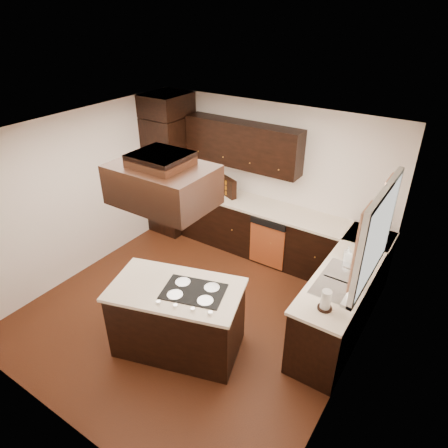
{
  "coord_description": "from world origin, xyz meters",
  "views": [
    {
      "loc": [
        2.72,
        -3.36,
        3.83
      ],
      "look_at": [
        0.1,
        0.6,
        1.15
      ],
      "focal_mm": 32.0,
      "sensor_mm": 36.0,
      "label": 1
    }
  ],
  "objects": [
    {
      "name": "floor",
      "position": [
        0.0,
        0.0,
        -0.01
      ],
      "size": [
        4.2,
        4.2,
        0.02
      ],
      "primitive_type": "cube",
      "color": "#602D16",
      "rests_on": "ground"
    },
    {
      "name": "ceiling",
      "position": [
        0.0,
        0.0,
        2.51
      ],
      "size": [
        4.2,
        4.2,
        0.02
      ],
      "primitive_type": "cube",
      "color": "silver",
      "rests_on": "ground"
    },
    {
      "name": "wall_back",
      "position": [
        0.0,
        2.11,
        1.25
      ],
      "size": [
        4.2,
        0.02,
        2.5
      ],
      "primitive_type": "cube",
      "color": "white",
      "rests_on": "ground"
    },
    {
      "name": "wall_front",
      "position": [
        0.0,
        -2.11,
        1.25
      ],
      "size": [
        4.2,
        0.02,
        2.5
      ],
      "primitive_type": "cube",
      "color": "white",
      "rests_on": "ground"
    },
    {
      "name": "wall_left",
      "position": [
        -2.11,
        0.0,
        1.25
      ],
      "size": [
        0.02,
        4.2,
        2.5
      ],
      "primitive_type": "cube",
      "color": "white",
      "rests_on": "ground"
    },
    {
      "name": "wall_right",
      "position": [
        2.11,
        0.0,
        1.25
      ],
      "size": [
        0.02,
        4.2,
        2.5
      ],
      "primitive_type": "cube",
      "color": "white",
      "rests_on": "ground"
    },
    {
      "name": "oven_column",
      "position": [
        -1.78,
        1.71,
        1.06
      ],
      "size": [
        0.65,
        0.75,
        2.12
      ],
      "primitive_type": "cube",
      "color": "black",
      "rests_on": "floor"
    },
    {
      "name": "wall_oven_face",
      "position": [
        -1.43,
        1.71,
        1.12
      ],
      "size": [
        0.05,
        0.62,
        0.78
      ],
      "primitive_type": "cube",
      "color": "#AF5026",
      "rests_on": "oven_column"
    },
    {
      "name": "base_cabinets_back",
      "position": [
        0.03,
        1.8,
        0.44
      ],
      "size": [
        2.93,
        0.6,
        0.88
      ],
      "primitive_type": "cube",
      "color": "black",
      "rests_on": "floor"
    },
    {
      "name": "base_cabinets_right",
      "position": [
        1.8,
        0.9,
        0.44
      ],
      "size": [
        0.6,
        2.4,
        0.88
      ],
      "primitive_type": "cube",
      "color": "black",
      "rests_on": "floor"
    },
    {
      "name": "countertop_back",
      "position": [
        0.03,
        1.79,
        0.9
      ],
      "size": [
        2.93,
        0.63,
        0.04
      ],
      "primitive_type": "cube",
      "color": "#F7E5C8",
      "rests_on": "base_cabinets_back"
    },
    {
      "name": "countertop_right",
      "position": [
        1.79,
        0.9,
        0.9
      ],
      "size": [
        0.63,
        2.4,
        0.04
      ],
      "primitive_type": "cube",
      "color": "#F7E5C8",
      "rests_on": "base_cabinets_right"
    },
    {
      "name": "upper_cabinets",
      "position": [
        -0.43,
        1.93,
        1.81
      ],
      "size": [
        2.0,
        0.34,
        0.72
      ],
      "primitive_type": "cube",
      "color": "black",
      "rests_on": "wall_back"
    },
    {
      "name": "dishwasher_front",
      "position": [
        0.33,
        1.5,
        0.4
      ],
      "size": [
        0.6,
        0.05,
        0.72
      ],
      "primitive_type": "cube",
      "color": "#AF5026",
      "rests_on": "floor"
    },
    {
      "name": "window_frame",
      "position": [
        2.07,
        0.55,
        1.65
      ],
      "size": [
        0.06,
        1.32,
        1.12
      ],
      "primitive_type": "cube",
      "color": "silver",
      "rests_on": "wall_right"
    },
    {
      "name": "window_pane",
      "position": [
        2.1,
        0.55,
        1.65
      ],
      "size": [
        0.0,
        1.2,
        1.0
      ],
      "primitive_type": "cube",
      "color": "white",
      "rests_on": "wall_right"
    },
    {
      "name": "curtain_left",
      "position": [
        2.01,
        0.13,
        1.7
      ],
      "size": [
        0.02,
        0.34,
        0.9
      ],
      "primitive_type": "cube",
      "color": "beige",
      "rests_on": "wall_right"
    },
    {
      "name": "curtain_right",
      "position": [
        2.01,
        0.97,
        1.7
      ],
      "size": [
        0.02,
        0.34,
        0.9
      ],
      "primitive_type": "cube",
      "color": "beige",
      "rests_on": "wall_right"
    },
    {
      "name": "sink_rim",
      "position": [
        1.8,
        0.55,
        0.92
      ],
      "size": [
        0.52,
        0.84,
        0.01
      ],
      "primitive_type": "cube",
      "color": "silver",
      "rests_on": "countertop_right"
    },
    {
      "name": "island",
      "position": [
        0.24,
        -0.63,
        0.44
      ],
      "size": [
        1.65,
        1.21,
        0.88
      ],
      "primitive_type": "cube",
      "rotation": [
        0.0,
        0.0,
        0.3
      ],
      "color": "black",
      "rests_on": "floor"
    },
    {
      "name": "island_top",
      "position": [
        0.24,
        -0.63,
        0.9
      ],
      "size": [
        1.72,
        1.27,
        0.04
      ],
      "primitive_type": "cube",
      "rotation": [
        0.0,
        0.0,
        0.3
      ],
      "color": "#F7E5C8",
      "rests_on": "island"
    },
    {
      "name": "cooktop",
      "position": [
        0.45,
        -0.56,
        0.93
      ],
      "size": [
        0.81,
        0.65,
        0.01
      ],
      "primitive_type": "cube",
      "rotation": [
        0.0,
        0.0,
        0.3
      ],
      "color": "black",
      "rests_on": "island_top"
    },
    {
      "name": "range_hood",
      "position": [
        0.1,
        -0.55,
        2.16
      ],
      "size": [
        1.05,
        0.72,
        0.42
      ],
      "primitive_type": "cube",
      "color": "black",
      "rests_on": "ceiling"
    },
    {
      "name": "hood_duct",
      "position": [
        0.1,
        -0.55,
        2.44
      ],
      "size": [
        0.55,
        0.5,
        0.13
      ],
      "primitive_type": "cube",
      "color": "black",
      "rests_on": "ceiling"
    },
    {
      "name": "blender_base",
      "position": [
        -1.22,
        1.69,
        0.97
      ],
      "size": [
        0.15,
        0.15,
        0.1
      ],
      "primitive_type": "cylinder",
      "color": "silver",
      "rests_on": "countertop_back"
    },
    {
      "name": "blender_pitcher",
      "position": [
        -1.22,
        1.69,
        1.15
      ],
      "size": [
        0.13,
        0.13,
        0.26
      ],
      "primitive_type": "cone",
      "color": "silver",
      "rests_on": "blender_base"
    },
    {
      "name": "spice_rack",
      "position": [
        -0.61,
        1.79,
        1.08
      ],
      "size": [
        0.39,
        0.24,
        0.32
      ],
      "primitive_type": "cube",
      "rotation": [
        0.0,
        0.0,
        -0.4
      ],
      "color": "black",
      "rests_on": "countertop_back"
    },
    {
      "name": "mixing_bowl",
      "position": [
        -1.16,
        1.78,
        0.95
      ],
      "size": [
        0.29,
        0.29,
        0.06
      ],
      "primitive_type": "imported",
      "rotation": [
        0.0,
        0.0,
        0.2
      ],
      "color": "silver",
      "rests_on": "countertop_back"
    },
    {
      "name": "soap_bottle",
      "position": [
        1.7,
        1.02,
        1.02
      ],
      "size": [
        0.12,
        0.12,
        0.21
      ],
      "primitive_type": "imported",
      "rotation": [
        0.0,
        0.0,
        0.37
      ],
      "color": "silver",
      "rests_on": "countertop_right"
    },
    {
      "name": "paper_towel",
      "position": [
        1.81,
        -0.02,
        1.04
      ],
      "size": [
        0.12,
        0.12,
        0.24
      ],
      "primitive_type": "cylinder",
      "rotation": [
        0.0,
        0.0,
        -0.11
      ],
      "color": "silver",
      "rests_on": "countertop_right"
    }
  ]
}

